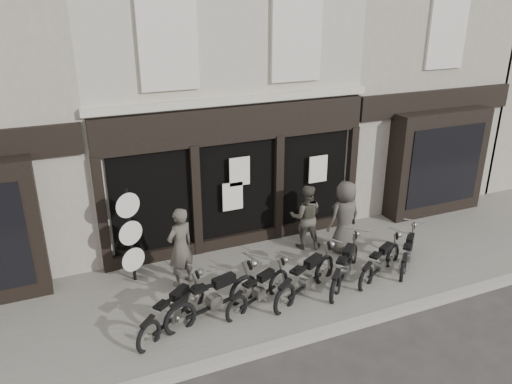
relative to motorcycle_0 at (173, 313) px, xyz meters
name	(u,v)px	position (x,y,z in m)	size (l,w,h in m)	color
ground_plane	(287,305)	(2.52, -0.12, -0.41)	(90.00, 90.00, 0.00)	#2D2B28
pavement	(270,283)	(2.52, 0.78, -0.35)	(30.00, 4.20, 0.12)	#615E56
kerb	(314,335)	(2.52, -1.37, -0.34)	(30.00, 0.25, 0.13)	gray
central_building	(200,80)	(2.52, 5.83, 3.67)	(7.30, 6.22, 8.34)	#AFA996
neighbour_right	(379,70)	(8.87, 5.77, 3.63)	(5.60, 6.73, 8.34)	gray
motorcycle_0	(173,313)	(0.00, 0.00, 0.00)	(1.83, 1.51, 1.03)	black
motorcycle_1	(214,301)	(0.89, 0.03, 0.04)	(2.31, 0.99, 1.14)	black
motorcycle_2	(259,292)	(1.93, 0.05, -0.03)	(1.87, 1.09, 0.96)	black
motorcycle_3	(306,281)	(3.06, -0.02, 0.04)	(2.14, 1.36, 1.11)	black
motorcycle_4	(345,269)	(4.14, 0.08, 0.02)	(1.81, 1.71, 1.07)	black
motorcycle_5	(380,264)	(5.09, 0.00, -0.02)	(1.89, 1.20, 0.98)	black
motorcycle_6	(408,254)	(6.03, 0.15, -0.03)	(1.60, 1.54, 0.96)	black
man_left	(180,247)	(0.58, 1.47, 0.67)	(0.70, 0.46, 1.92)	#423D36
man_centre	(306,217)	(4.10, 1.97, 0.59)	(0.85, 0.66, 1.76)	#444036
man_right	(345,217)	(4.93, 1.40, 0.68)	(0.94, 0.61, 1.93)	#3E3A34
advert_sign_post	(131,240)	(-0.41, 2.06, 0.78)	(0.57, 0.38, 2.44)	black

